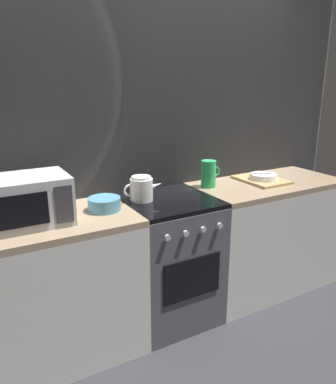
{
  "coord_description": "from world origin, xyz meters",
  "views": [
    {
      "loc": [
        -1.2,
        -2.1,
        1.67
      ],
      "look_at": [
        -0.01,
        0.0,
        0.95
      ],
      "focal_mm": 35.19,
      "sensor_mm": 36.0,
      "label": 1
    }
  ],
  "objects_px": {
    "kettle": "(142,189)",
    "mixing_bowl": "(104,204)",
    "dish_pile": "(262,178)",
    "stove_unit": "(169,259)",
    "pitcher": "(209,174)",
    "microwave": "(26,201)"
  },
  "relations": [
    {
      "from": "stove_unit",
      "to": "dish_pile",
      "type": "xyz_separation_m",
      "value": [
        0.87,
        0.04,
        0.47
      ]
    },
    {
      "from": "microwave",
      "to": "dish_pile",
      "type": "xyz_separation_m",
      "value": [
        1.78,
        0.04,
        -0.11
      ]
    },
    {
      "from": "stove_unit",
      "to": "pitcher",
      "type": "height_order",
      "value": "pitcher"
    },
    {
      "from": "stove_unit",
      "to": "microwave",
      "type": "xyz_separation_m",
      "value": [
        -0.91,
        -0.0,
        0.59
      ]
    },
    {
      "from": "stove_unit",
      "to": "kettle",
      "type": "height_order",
      "value": "kettle"
    },
    {
      "from": "stove_unit",
      "to": "pitcher",
      "type": "bearing_deg",
      "value": 16.13
    },
    {
      "from": "microwave",
      "to": "kettle",
      "type": "bearing_deg",
      "value": 4.98
    },
    {
      "from": "dish_pile",
      "to": "microwave",
      "type": "bearing_deg",
      "value": -178.73
    },
    {
      "from": "kettle",
      "to": "dish_pile",
      "type": "distance_m",
      "value": 1.04
    },
    {
      "from": "mixing_bowl",
      "to": "microwave",
      "type": "bearing_deg",
      "value": -179.23
    },
    {
      "from": "kettle",
      "to": "mixing_bowl",
      "type": "distance_m",
      "value": 0.29
    },
    {
      "from": "stove_unit",
      "to": "kettle",
      "type": "relative_size",
      "value": 3.16
    },
    {
      "from": "kettle",
      "to": "dish_pile",
      "type": "relative_size",
      "value": 0.71
    },
    {
      "from": "microwave",
      "to": "dish_pile",
      "type": "distance_m",
      "value": 1.78
    },
    {
      "from": "microwave",
      "to": "mixing_bowl",
      "type": "distance_m",
      "value": 0.46
    },
    {
      "from": "mixing_bowl",
      "to": "pitcher",
      "type": "height_order",
      "value": "pitcher"
    },
    {
      "from": "kettle",
      "to": "pitcher",
      "type": "xyz_separation_m",
      "value": [
        0.58,
        0.06,
        0.02
      ]
    },
    {
      "from": "microwave",
      "to": "dish_pile",
      "type": "relative_size",
      "value": 1.15
    },
    {
      "from": "microwave",
      "to": "pitcher",
      "type": "distance_m",
      "value": 1.32
    },
    {
      "from": "mixing_bowl",
      "to": "dish_pile",
      "type": "height_order",
      "value": "mixing_bowl"
    },
    {
      "from": "dish_pile",
      "to": "stove_unit",
      "type": "bearing_deg",
      "value": -177.52
    },
    {
      "from": "kettle",
      "to": "mixing_bowl",
      "type": "xyz_separation_m",
      "value": [
        -0.28,
        -0.06,
        -0.04
      ]
    }
  ]
}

